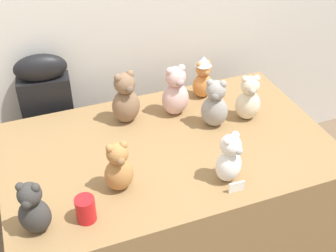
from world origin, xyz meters
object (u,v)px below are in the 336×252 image
object	(u,v)px
teddy_bear_mocha	(126,99)
teddy_bear_ginger	(203,77)
teddy_bear_cream	(248,99)
teddy_bear_charcoal	(33,209)
teddy_bear_caramel	(119,168)
teddy_bear_snow	(229,159)
display_table	(168,199)
teddy_bear_ash	(215,105)
instrument_case	(53,132)
party_cup_red	(86,209)
teddy_bear_blush	(175,92)

from	to	relation	value
teddy_bear_mocha	teddy_bear_ginger	distance (m)	0.47
teddy_bear_cream	teddy_bear_charcoal	bearing A→B (deg)	-147.09
teddy_bear_caramel	teddy_bear_snow	bearing A→B (deg)	-16.65
display_table	teddy_bear_charcoal	world-z (taller)	teddy_bear_charcoal
teddy_bear_snow	teddy_bear_mocha	bearing A→B (deg)	89.54
teddy_bear_ash	teddy_bear_caramel	xyz separation A→B (m)	(-0.57, -0.28, -0.01)
teddy_bear_snow	instrument_case	bearing A→B (deg)	98.57
teddy_bear_cream	teddy_bear_mocha	xyz separation A→B (m)	(-0.59, 0.20, 0.02)
teddy_bear_cream	party_cup_red	distance (m)	1.02
display_table	party_cup_red	xyz separation A→B (m)	(-0.47, -0.32, 0.42)
teddy_bear_ash	teddy_bear_snow	xyz separation A→B (m)	(-0.12, -0.39, -0.01)
teddy_bear_snow	teddy_bear_ginger	world-z (taller)	teddy_bear_ginger
teddy_bear_mocha	party_cup_red	size ratio (longest dim) A/B	2.60
teddy_bear_mocha	teddy_bear_charcoal	xyz separation A→B (m)	(-0.53, -0.58, -0.02)
teddy_bear_blush	teddy_bear_charcoal	bearing A→B (deg)	-151.17
teddy_bear_charcoal	party_cup_red	distance (m)	0.20
teddy_bear_charcoal	party_cup_red	xyz separation A→B (m)	(0.19, -0.01, -0.06)
teddy_bear_ginger	teddy_bear_blush	bearing A→B (deg)	-158.45
teddy_bear_cream	teddy_bear_snow	distance (m)	0.49
teddy_bear_mocha	teddy_bear_ginger	xyz separation A→B (m)	(0.46, 0.08, -0.01)
instrument_case	teddy_bear_caramel	xyz separation A→B (m)	(0.20, -0.80, 0.33)
party_cup_red	teddy_bear_caramel	bearing A→B (deg)	35.75
instrument_case	teddy_bear_cream	distance (m)	1.15
teddy_bear_ash	party_cup_red	bearing A→B (deg)	-120.26
teddy_bear_snow	party_cup_red	xyz separation A→B (m)	(-0.63, -0.01, -0.06)
teddy_bear_charcoal	teddy_bear_blush	bearing A→B (deg)	59.62
teddy_bear_cream	teddy_bear_ash	bearing A→B (deg)	-167.53
teddy_bear_snow	teddy_bear_caramel	world-z (taller)	teddy_bear_caramel
teddy_bear_blush	teddy_bear_cream	bearing A→B (deg)	-33.75
teddy_bear_mocha	teddy_bear_blush	bearing A→B (deg)	-18.37
teddy_bear_blush	teddy_bear_ginger	xyz separation A→B (m)	(0.20, 0.10, -0.01)
teddy_bear_blush	teddy_bear_mocha	size ratio (longest dim) A/B	0.98
instrument_case	teddy_bear_blush	distance (m)	0.80
display_table	teddy_bear_ginger	xyz separation A→B (m)	(0.34, 0.35, 0.48)
teddy_bear_cream	teddy_bear_snow	bearing A→B (deg)	-114.31
display_table	teddy_bear_snow	bearing A→B (deg)	-61.76
teddy_bear_snow	party_cup_red	size ratio (longest dim) A/B	2.21
instrument_case	teddy_bear_caramel	world-z (taller)	instrument_case
party_cup_red	teddy_bear_ash	bearing A→B (deg)	28.22
teddy_bear_blush	party_cup_red	bearing A→B (deg)	-142.84
instrument_case	party_cup_red	world-z (taller)	instrument_case
teddy_bear_blush	teddy_bear_ginger	world-z (taller)	teddy_bear_blush
teddy_bear_blush	party_cup_red	world-z (taller)	teddy_bear_blush
teddy_bear_snow	teddy_bear_caramel	distance (m)	0.47
teddy_bear_snow	party_cup_red	world-z (taller)	teddy_bear_snow
teddy_bear_ash	teddy_bear_caramel	bearing A→B (deg)	-122.77
instrument_case	display_table	bearing A→B (deg)	-45.14
teddy_bear_snow	teddy_bear_charcoal	world-z (taller)	same
teddy_bear_ash	teddy_bear_caramel	world-z (taller)	teddy_bear_ash
teddy_bear_blush	teddy_bear_ginger	size ratio (longest dim) A/B	1.13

